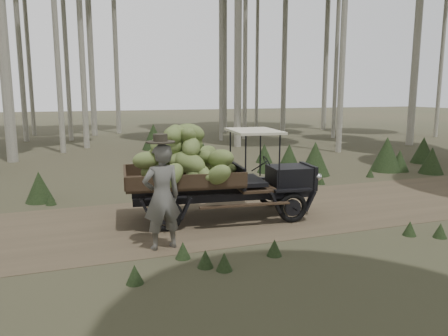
% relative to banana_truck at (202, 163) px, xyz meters
% --- Properties ---
extents(ground, '(120.00, 120.00, 0.00)m').
position_rel_banana_truck_xyz_m(ground, '(1.51, 0.08, -1.30)').
color(ground, '#473D2B').
rests_on(ground, ground).
extents(dirt_track, '(70.00, 4.00, 0.01)m').
position_rel_banana_truck_xyz_m(dirt_track, '(1.51, 0.08, -1.29)').
color(dirt_track, brown).
rests_on(dirt_track, ground).
extents(banana_truck, '(4.52, 2.29, 2.22)m').
position_rel_banana_truck_xyz_m(banana_truck, '(0.00, 0.00, 0.00)').
color(banana_truck, black).
rests_on(banana_truck, ground).
extents(farmer, '(0.77, 0.59, 2.12)m').
position_rel_banana_truck_xyz_m(farmer, '(-1.23, -1.51, -0.29)').
color(farmer, '#585650').
rests_on(farmer, ground).
extents(undergrowth, '(20.06, 25.37, 1.38)m').
position_rel_banana_truck_xyz_m(undergrowth, '(3.38, -0.59, -0.74)').
color(undergrowth, '#233319').
rests_on(undergrowth, ground).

